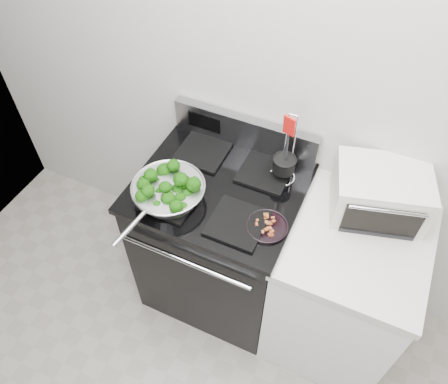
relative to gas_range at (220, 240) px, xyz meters
The scene contains 8 objects.
back_wall 0.97m from the gas_range, 48.22° to the left, with size 4.00×0.02×2.70m, color beige.
gas_range is the anchor object (origin of this frame).
counter 0.69m from the gas_range, ahead, with size 0.62×0.68×0.92m.
skillet 0.57m from the gas_range, 135.33° to the right, with size 0.34×0.54×0.07m.
broccoli_pile 0.59m from the gas_range, 135.69° to the right, with size 0.27×0.27×0.09m, color black, non-canonical shape.
bacon_plate 0.58m from the gas_range, 24.86° to the right, with size 0.19×0.19×0.04m.
utensil_holder 0.61m from the gas_range, 33.72° to the left, with size 0.12×0.12×0.38m.
toaster_oven 0.91m from the gas_range, 15.02° to the left, with size 0.47×0.40×0.23m.
Camera 1 is at (0.30, 0.17, 2.50)m, focal length 35.00 mm.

